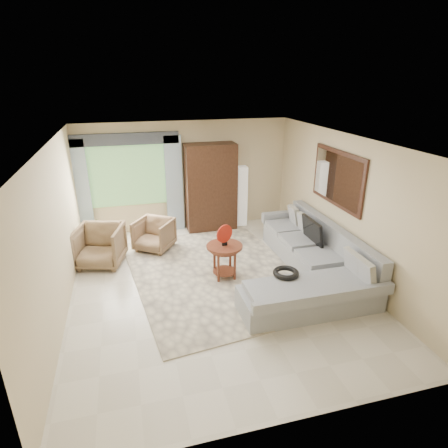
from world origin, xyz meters
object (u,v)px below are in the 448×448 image
object	(u,v)px
armchair_right	(154,235)
sectional_sofa	(311,265)
tv_screen	(312,231)
armoire	(211,188)
potted_plant	(88,230)
floor_lamp	(241,196)
coffee_table	(224,261)
armchair_left	(100,246)

from	to	relation	value
armchair_right	sectional_sofa	bearing A→B (deg)	-2.93
sectional_sofa	tv_screen	size ratio (longest dim) A/B	4.68
armoire	tv_screen	bearing A→B (deg)	-57.55
potted_plant	sectional_sofa	bearing A→B (deg)	-35.16
tv_screen	armoire	bearing A→B (deg)	122.45
armchair_right	floor_lamp	distance (m)	2.49
armchair_right	armoire	distance (m)	1.85
coffee_table	armoire	world-z (taller)	armoire
armchair_right	armoire	world-z (taller)	armoire
sectional_sofa	armchair_left	size ratio (longest dim) A/B	3.89
armchair_left	armchair_right	world-z (taller)	armchair_left
potted_plant	floor_lamp	size ratio (longest dim) A/B	0.35
floor_lamp	tv_screen	bearing A→B (deg)	-73.86
armoire	coffee_table	bearing A→B (deg)	-97.29
tv_screen	armchair_left	distance (m)	4.22
armchair_right	potted_plant	bearing A→B (deg)	-177.53
armchair_left	potted_plant	world-z (taller)	armchair_left
tv_screen	armchair_left	size ratio (longest dim) A/B	0.83
coffee_table	potted_plant	bearing A→B (deg)	136.29
tv_screen	armoire	size ratio (longest dim) A/B	0.35
sectional_sofa	tv_screen	world-z (taller)	tv_screen
coffee_table	armoire	xyz separation A→B (m)	(0.31, 2.46, 0.70)
sectional_sofa	armchair_left	bearing A→B (deg)	157.34
armoire	floor_lamp	size ratio (longest dim) A/B	1.40
coffee_table	floor_lamp	size ratio (longest dim) A/B	0.44
tv_screen	potted_plant	distance (m)	5.02
potted_plant	floor_lamp	world-z (taller)	floor_lamp
sectional_sofa	potted_plant	bearing A→B (deg)	144.84
sectional_sofa	tv_screen	xyz separation A→B (m)	(0.27, 0.54, 0.44)
coffee_table	floor_lamp	bearing A→B (deg)	66.13
sectional_sofa	coffee_table	world-z (taller)	sectional_sofa
sectional_sofa	armoire	bearing A→B (deg)	113.06
armchair_left	sectional_sofa	bearing A→B (deg)	-7.44
sectional_sofa	tv_screen	distance (m)	0.74
armchair_left	floor_lamp	world-z (taller)	floor_lamp
armchair_left	armoire	xyz separation A→B (m)	(2.57, 1.31, 0.64)
tv_screen	armoire	distance (m)	2.82
tv_screen	armchair_right	size ratio (longest dim) A/B	0.98
tv_screen	armchair_right	xyz separation A→B (m)	(-2.97, 1.50, -0.38)
tv_screen	floor_lamp	bearing A→B (deg)	106.14
coffee_table	armchair_right	bearing A→B (deg)	125.96
armchair_left	coffee_table	bearing A→B (deg)	-11.76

